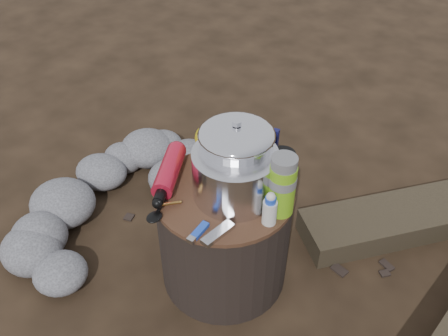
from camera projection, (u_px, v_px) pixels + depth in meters
The scene contains 15 objects.
ground at pixel (224, 272), 1.73m from camera, with size 60.00×60.00×0.00m, color black.
stump at pixel (224, 235), 1.61m from camera, with size 0.42×0.42×0.39m, color black.
rock_ring at pixel (114, 191), 1.93m from camera, with size 0.41×0.89×0.18m, color slate, non-canonical shape.
log_small at pixel (446, 209), 1.90m from camera, with size 0.21×1.15×0.10m, color #342C1E.
foil_windscreen at pixel (235, 174), 1.43m from camera, with size 0.25×0.25×0.15m, color silver.
camping_pot at pixel (236, 155), 1.44m from camera, with size 0.22×0.22×0.22m, color silver.
fuel_bottle at pixel (169, 171), 1.51m from camera, with size 0.06×0.26×0.06m, color red, non-canonical shape.
thermos at pixel (282, 186), 1.36m from camera, with size 0.08×0.08×0.19m, color #73B71A.
travel_mug at pixel (282, 168), 1.48m from camera, with size 0.07×0.07×0.11m, color black.
stuff_sack at pixel (219, 140), 1.58m from camera, with size 0.16×0.13×0.11m, color gold.
food_pouch at pixel (261, 146), 1.54m from camera, with size 0.10×0.02×0.13m, color #0F0F45.
lighter at pixel (200, 230), 1.35m from camera, with size 0.02×0.08×0.01m, color blue.
multitool at pixel (218, 234), 1.34m from camera, with size 0.03×0.11×0.01m, color silver.
spork at pixel (165, 199), 1.44m from camera, with size 0.03×0.16×0.01m, color black, non-canonical shape.
squeeze_bottle at pixel (270, 210), 1.35m from camera, with size 0.04×0.04×0.10m, color silver.
Camera 1 is at (0.58, -0.92, 1.40)m, focal length 39.55 mm.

